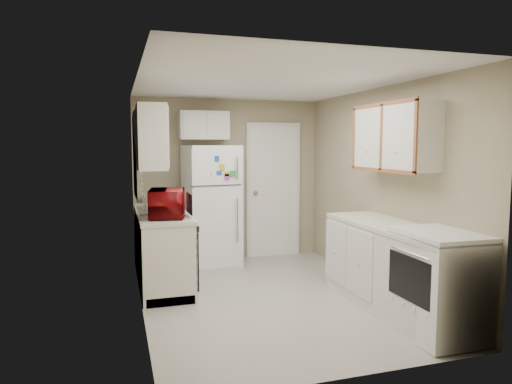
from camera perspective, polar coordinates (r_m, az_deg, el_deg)
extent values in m
plane|color=beige|center=(5.32, 1.63, -12.95)|extent=(3.80, 3.80, 0.00)
plane|color=white|center=(5.09, 1.71, 13.59)|extent=(3.80, 3.80, 0.00)
plane|color=tan|center=(4.80, -14.36, -0.48)|extent=(3.80, 3.80, 0.00)
plane|color=tan|center=(5.67, 15.18, 0.44)|extent=(3.80, 3.80, 0.00)
plane|color=tan|center=(6.88, -3.43, 1.55)|extent=(2.80, 2.80, 0.00)
plane|color=tan|center=(3.34, 12.24, -3.15)|extent=(2.80, 2.80, 0.00)
cube|color=silver|center=(5.83, -11.65, -6.80)|extent=(0.60, 1.80, 0.90)
cube|color=black|center=(5.28, -7.86, -7.62)|extent=(0.03, 0.58, 0.72)
cube|color=gray|center=(5.91, -11.87, -2.60)|extent=(0.54, 0.74, 0.16)
imported|color=maroon|center=(5.28, -11.03, -1.50)|extent=(0.61, 0.40, 0.38)
imported|color=beige|center=(6.29, -12.70, -0.82)|extent=(0.09, 0.09, 0.20)
cube|color=silver|center=(5.83, -14.57, 4.53)|extent=(0.10, 0.98, 1.08)
cube|color=silver|center=(5.00, -12.93, 6.68)|extent=(0.30, 0.45, 0.70)
cube|color=white|center=(6.48, -5.60, -1.79)|extent=(0.77, 0.75, 1.71)
cube|color=silver|center=(6.64, -6.56, 8.27)|extent=(0.70, 0.30, 0.40)
cube|color=white|center=(7.06, 2.18, 0.19)|extent=(0.86, 0.06, 2.08)
cube|color=silver|center=(4.98, 16.97, -9.13)|extent=(0.60, 2.00, 0.90)
cube|color=white|center=(4.49, 22.01, -10.52)|extent=(0.67, 0.81, 0.96)
cube|color=silver|center=(5.15, 16.93, 6.55)|extent=(0.30, 1.20, 0.70)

